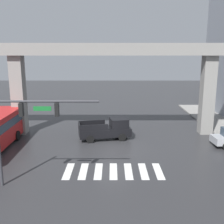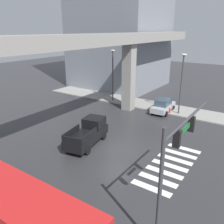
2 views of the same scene
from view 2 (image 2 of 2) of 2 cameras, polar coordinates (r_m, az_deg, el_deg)
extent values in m
plane|color=#2D2D30|center=(20.90, 1.35, -8.80)|extent=(120.00, 120.00, 0.00)
cube|color=silver|center=(16.51, 9.30, -17.52)|extent=(0.55, 2.80, 0.01)
cube|color=silver|center=(17.34, 10.92, -15.63)|extent=(0.55, 2.80, 0.01)
cube|color=silver|center=(18.20, 12.37, -13.91)|extent=(0.55, 2.80, 0.01)
cube|color=silver|center=(19.08, 13.67, -12.33)|extent=(0.55, 2.80, 0.01)
cube|color=silver|center=(19.99, 14.84, -10.89)|extent=(0.55, 2.80, 0.01)
cube|color=silver|center=(20.91, 15.90, -9.57)|extent=(0.55, 2.80, 0.01)
cube|color=silver|center=(21.85, 16.86, -8.37)|extent=(0.55, 2.80, 0.01)
cube|color=gray|center=(21.48, -9.77, 16.29)|extent=(53.36, 2.23, 1.20)
cube|color=gray|center=(29.96, 4.04, 8.19)|extent=(1.30, 1.30, 8.22)
cube|color=gray|center=(32.21, 10.80, 1.27)|extent=(4.00, 36.00, 0.15)
cube|color=black|center=(21.43, -6.05, -5.84)|extent=(5.37, 2.85, 0.80)
cube|color=black|center=(22.26, -4.32, -2.42)|extent=(2.01, 2.04, 0.90)
cube|color=#3F5160|center=(22.64, -3.78, -2.02)|extent=(0.42, 1.66, 0.77)
cube|color=black|center=(20.67, -9.79, -4.87)|extent=(2.62, 0.61, 0.60)
cube|color=black|center=(19.84, -5.51, -5.73)|extent=(2.62, 0.61, 0.60)
cube|color=black|center=(19.21, -9.75, -6.81)|extent=(0.44, 1.73, 0.60)
cylinder|color=black|center=(23.25, -6.08, -4.84)|extent=(0.80, 0.42, 0.76)
cylinder|color=black|center=(22.49, -2.03, -5.61)|extent=(0.80, 0.42, 0.76)
cylinder|color=black|center=(20.83, -10.33, -8.06)|extent=(0.80, 0.42, 0.76)
cylinder|color=black|center=(19.98, -5.94, -9.08)|extent=(0.80, 0.42, 0.76)
cube|color=red|center=(13.37, -23.94, -20.43)|extent=(2.56, 10.81, 2.70)
cube|color=#2D3D4C|center=(13.09, -24.23, -18.82)|extent=(2.60, 10.27, 0.76)
cube|color=#A8AAAF|center=(30.33, 12.14, 1.16)|extent=(4.38, 1.96, 0.64)
cube|color=#384756|center=(30.03, 12.16, 2.38)|extent=(2.30, 1.60, 0.76)
cylinder|color=black|center=(31.89, 11.47, 1.50)|extent=(0.65, 0.27, 0.64)
cylinder|color=black|center=(31.38, 14.41, 0.98)|extent=(0.65, 0.27, 0.64)
cylinder|color=black|center=(29.52, 9.64, 0.17)|extent=(0.65, 0.27, 0.64)
cylinder|color=black|center=(28.97, 12.78, -0.41)|extent=(0.65, 0.27, 0.64)
cylinder|color=#38383D|center=(11.05, 11.33, -18.64)|extent=(0.18, 0.18, 6.20)
cylinder|color=#38383D|center=(12.55, 17.93, -1.38)|extent=(6.40, 0.14, 0.14)
cube|color=black|center=(11.33, 15.24, -6.23)|extent=(0.24, 0.32, 0.84)
sphere|color=red|center=(11.22, 15.35, -5.03)|extent=(0.17, 0.17, 0.17)
cube|color=black|center=(13.28, 18.47, -2.72)|extent=(0.24, 0.32, 0.84)
sphere|color=red|center=(13.19, 18.59, -1.68)|extent=(0.17, 0.17, 0.17)
cube|color=#19722D|center=(12.45, 17.31, -3.73)|extent=(1.10, 0.04, 0.28)
cylinder|color=#38383D|center=(29.12, 16.19, 5.93)|extent=(0.16, 0.16, 7.00)
ellipsoid|color=beige|center=(28.56, 16.87, 13.01)|extent=(0.44, 0.70, 0.24)
cylinder|color=#38383D|center=(33.32, 0.18, 8.29)|extent=(0.16, 0.16, 7.00)
ellipsoid|color=beige|center=(32.82, 0.18, 14.51)|extent=(0.44, 0.70, 0.24)
cylinder|color=red|center=(29.92, 13.58, 0.21)|extent=(0.24, 0.24, 0.70)
sphere|color=red|center=(29.79, 13.63, 0.92)|extent=(0.22, 0.22, 0.22)
camera|label=1|loc=(20.22, 74.30, 1.55)|focal=43.14mm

